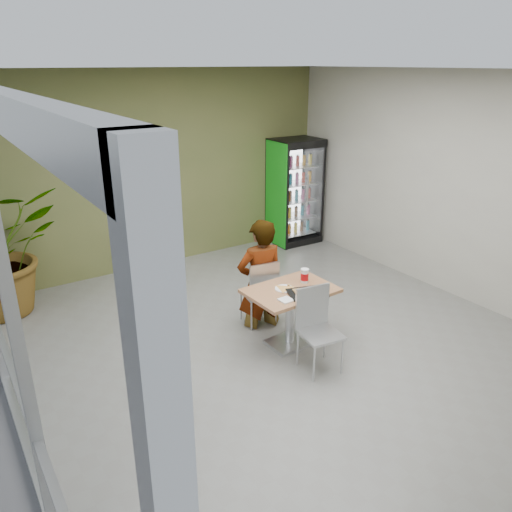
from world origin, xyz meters
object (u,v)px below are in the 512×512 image
object	(u,v)px
chair_far	(261,288)
chair_near	(316,322)
cafeteria_tray	(307,293)
seated_woman	(260,284)
soda_cup	(305,276)
beverage_fridge	(295,192)
dining_table	(290,305)

from	to	relation	value
chair_far	chair_near	size ratio (longest dim) A/B	0.96
chair_near	cafeteria_tray	bearing A→B (deg)	79.28
seated_woman	soda_cup	size ratio (longest dim) A/B	10.00
soda_cup	cafeteria_tray	size ratio (longest dim) A/B	0.41
cafeteria_tray	beverage_fridge	size ratio (longest dim) A/B	0.22
chair_near	cafeteria_tray	distance (m)	0.39
chair_near	soda_cup	size ratio (longest dim) A/B	5.44
chair_far	beverage_fridge	world-z (taller)	beverage_fridge
dining_table	beverage_fridge	distance (m)	3.87
dining_table	beverage_fridge	bearing A→B (deg)	51.71
cafeteria_tray	soda_cup	bearing A→B (deg)	56.50
chair_far	chair_near	distance (m)	1.11
chair_near	beverage_fridge	distance (m)	4.30
dining_table	beverage_fridge	xyz separation A→B (m)	(2.38, 3.01, 0.45)
cafeteria_tray	beverage_fridge	xyz separation A→B (m)	(2.30, 3.23, 0.22)
dining_table	cafeteria_tray	bearing A→B (deg)	-70.10
chair_far	beverage_fridge	size ratio (longest dim) A/B	0.47
seated_woman	beverage_fridge	size ratio (longest dim) A/B	0.89
chair_near	beverage_fridge	world-z (taller)	beverage_fridge
chair_far	beverage_fridge	distance (m)	3.45
chair_near	seated_woman	world-z (taller)	seated_woman
seated_woman	soda_cup	distance (m)	0.67
soda_cup	beverage_fridge	xyz separation A→B (m)	(2.12, 2.95, 0.15)
seated_woman	beverage_fridge	xyz separation A→B (m)	(2.39, 2.39, 0.40)
soda_cup	beverage_fridge	world-z (taller)	beverage_fridge
chair_far	cafeteria_tray	world-z (taller)	chair_far
chair_far	cafeteria_tray	distance (m)	0.83
cafeteria_tray	seated_woman	bearing A→B (deg)	96.21
dining_table	soda_cup	distance (m)	0.40
chair_near	seated_woman	xyz separation A→B (m)	(0.02, 1.15, 0.02)
seated_woman	beverage_fridge	bearing A→B (deg)	-126.09
dining_table	chair_far	distance (m)	0.58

